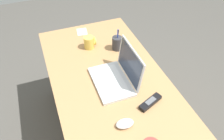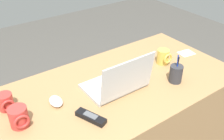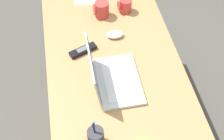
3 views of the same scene
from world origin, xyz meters
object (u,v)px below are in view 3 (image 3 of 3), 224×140
Objects in this scene: cordless_phone at (83,50)px; pen_holder at (96,137)px; coffee_mug_white at (102,9)px; coffee_mug_spare at (125,6)px; laptop at (110,77)px; computer_mouse at (115,35)px.

pen_holder is (-0.56, 0.01, 0.04)m from cordless_phone.
coffee_mug_white is 1.13× the size of coffee_mug_spare.
laptop reaches higher than pen_holder.
coffee_mug_spare is (0.21, -0.10, 0.03)m from computer_mouse.
coffee_mug_white reaches higher than coffee_mug_spare.
laptop is at bearing -21.12° from pen_holder.
coffee_mug_white is 0.61× the size of cordless_phone.
computer_mouse is 0.99× the size of coffee_mug_white.
pen_holder reaches higher than cordless_phone.
laptop is 0.34m from computer_mouse.
laptop is 2.03× the size of cordless_phone.
computer_mouse is 0.60× the size of cordless_phone.
computer_mouse is at bearing -66.67° from cordless_phone.
computer_mouse is 0.68m from pen_holder.
computer_mouse is 0.22m from cordless_phone.
laptop reaches higher than coffee_mug_spare.
laptop is at bearing -155.47° from cordless_phone.
coffee_mug_white reaches higher than computer_mouse.
pen_holder is (-0.84, 0.17, 0.00)m from coffee_mug_white.
laptop is 0.57m from coffee_mug_spare.
laptop reaches higher than cordless_phone.
coffee_mug_spare is (0.02, -0.15, -0.01)m from coffee_mug_white.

